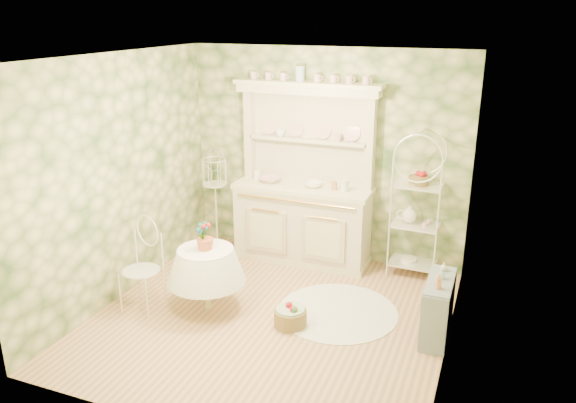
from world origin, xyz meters
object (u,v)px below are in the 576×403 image
(bakers_rack, at_px, (417,200))
(side_shelf, at_px, (438,307))
(round_table, at_px, (207,279))
(kitchen_dresser, at_px, (303,176))
(birdcage_stand, at_px, (215,195))
(floor_basket, at_px, (290,316))
(cafe_chair, at_px, (142,274))

(bakers_rack, bearing_deg, side_shelf, -68.16)
(round_table, bearing_deg, kitchen_dresser, 72.28)
(birdcage_stand, bearing_deg, floor_basket, -42.59)
(cafe_chair, bearing_deg, kitchen_dresser, 73.87)
(cafe_chair, xyz_separation_m, floor_basket, (1.63, 0.25, -0.30))
(kitchen_dresser, relative_size, round_table, 3.11)
(kitchen_dresser, height_order, side_shelf, kitchen_dresser)
(floor_basket, bearing_deg, bakers_rack, 60.03)
(round_table, bearing_deg, cafe_chair, -160.67)
(kitchen_dresser, distance_m, birdcage_stand, 1.29)
(round_table, distance_m, birdcage_stand, 1.75)
(side_shelf, bearing_deg, floor_basket, -170.67)
(kitchen_dresser, xyz_separation_m, birdcage_stand, (-1.22, -0.05, -0.39))
(round_table, xyz_separation_m, cafe_chair, (-0.67, -0.23, 0.04))
(kitchen_dresser, xyz_separation_m, cafe_chair, (-1.18, -1.84, -0.73))
(side_shelf, height_order, floor_basket, side_shelf)
(bakers_rack, distance_m, floor_basket, 2.12)
(floor_basket, bearing_deg, birdcage_stand, 137.41)
(bakers_rack, height_order, side_shelf, bakers_rack)
(bakers_rack, bearing_deg, round_table, -136.10)
(floor_basket, bearing_deg, kitchen_dresser, 105.75)
(birdcage_stand, bearing_deg, side_shelf, -20.81)
(cafe_chair, bearing_deg, birdcage_stand, 108.04)
(side_shelf, relative_size, floor_basket, 2.21)
(kitchen_dresser, xyz_separation_m, floor_basket, (0.45, -1.59, -1.04))
(side_shelf, bearing_deg, kitchen_dresser, 142.10)
(bakers_rack, xyz_separation_m, side_shelf, (0.46, -1.32, -0.65))
(kitchen_dresser, height_order, round_table, kitchen_dresser)
(cafe_chair, relative_size, birdcage_stand, 0.55)
(cafe_chair, bearing_deg, side_shelf, 27.76)
(birdcage_stand, xyz_separation_m, floor_basket, (1.67, -1.54, -0.64))
(round_table, xyz_separation_m, floor_basket, (0.96, 0.01, -0.26))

